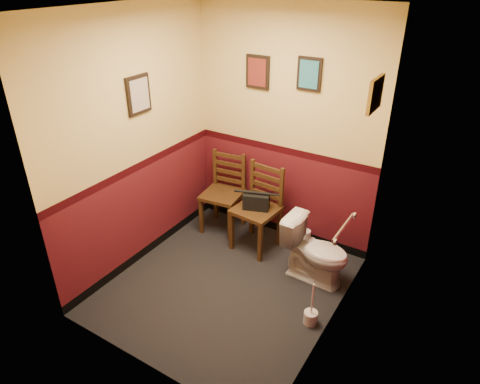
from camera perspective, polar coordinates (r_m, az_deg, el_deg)
name	(u,v)px	position (r m, az deg, el deg)	size (l,w,h in m)	color
floor	(228,285)	(4.61, -1.67, -12.30)	(2.20, 2.40, 0.00)	black
ceiling	(223,7)	(3.51, -2.34, 23.42)	(2.20, 2.40, 0.00)	silver
wall_back	(285,130)	(4.83, 5.99, 8.22)	(2.20, 2.70, 0.00)	#57131C
wall_front	(130,232)	(3.07, -14.44, -5.17)	(2.20, 2.70, 0.00)	#57131C
wall_left	(136,145)	(4.52, -13.73, 6.11)	(2.40, 2.70, 0.00)	#57131C
wall_right	(342,201)	(3.45, 13.50, -1.11)	(2.40, 2.70, 0.00)	#57131C
grab_bar	(344,227)	(3.86, 13.66, -4.61)	(0.05, 0.56, 0.06)	silver
framed_print_back_a	(258,72)	(4.80, 2.37, 15.68)	(0.28, 0.04, 0.36)	black
framed_print_back_b	(309,74)	(4.54, 9.22, 15.25)	(0.26, 0.04, 0.34)	black
framed_print_left	(139,95)	(4.42, -13.36, 12.51)	(0.04, 0.30, 0.38)	black
framed_print_right	(375,94)	(3.73, 17.59, 12.32)	(0.04, 0.34, 0.28)	olive
toilet	(316,252)	(4.56, 10.08, -7.83)	(0.39, 0.70, 0.69)	white
toilet_brush	(311,317)	(4.21, 9.40, -16.08)	(0.13, 0.13, 0.47)	silver
chair_left	(224,193)	(5.27, -2.16, -0.13)	(0.51, 0.51, 0.98)	#462C15
chair_right	(258,208)	(4.92, 2.46, -2.19)	(0.51, 0.51, 1.01)	#462C15
handbag	(256,201)	(4.83, 2.19, -1.24)	(0.32, 0.23, 0.21)	black
tp_stack	(305,239)	(5.18, 8.71, -6.26)	(0.25, 0.13, 0.22)	silver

